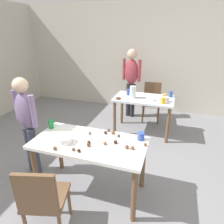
{
  "coord_description": "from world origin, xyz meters",
  "views": [
    {
      "loc": [
        0.85,
        -1.85,
        2.0
      ],
      "look_at": [
        0.05,
        0.61,
        0.9
      ],
      "focal_mm": 31.64,
      "sensor_mm": 36.0,
      "label": 1
    }
  ],
  "objects_px": {
    "person_girl_near": "(27,120)",
    "pitcher_far": "(133,92)",
    "dining_table_far": "(144,103)",
    "chair_near_table": "(43,198)",
    "person_adult_far": "(131,77)",
    "chair_far_table": "(152,99)",
    "mixing_bowl": "(65,140)",
    "dining_table_near": "(90,149)",
    "soda_can": "(51,124)"
  },
  "relations": [
    {
      "from": "dining_table_near",
      "to": "person_adult_far",
      "type": "height_order",
      "value": "person_adult_far"
    },
    {
      "from": "person_girl_near",
      "to": "mixing_bowl",
      "type": "relative_size",
      "value": 8.12
    },
    {
      "from": "mixing_bowl",
      "to": "pitcher_far",
      "type": "bearing_deg",
      "value": 77.87
    },
    {
      "from": "dining_table_far",
      "to": "mixing_bowl",
      "type": "height_order",
      "value": "mixing_bowl"
    },
    {
      "from": "chair_near_table",
      "to": "chair_far_table",
      "type": "xyz_separation_m",
      "value": [
        0.61,
        3.21,
        0.0
      ]
    },
    {
      "from": "dining_table_far",
      "to": "soda_can",
      "type": "height_order",
      "value": "soda_can"
    },
    {
      "from": "dining_table_far",
      "to": "pitcher_far",
      "type": "relative_size",
      "value": 4.9
    },
    {
      "from": "chair_far_table",
      "to": "dining_table_near",
      "type": "bearing_deg",
      "value": -99.76
    },
    {
      "from": "dining_table_near",
      "to": "dining_table_far",
      "type": "height_order",
      "value": "same"
    },
    {
      "from": "dining_table_far",
      "to": "pitcher_far",
      "type": "distance_m",
      "value": 0.32
    },
    {
      "from": "chair_near_table",
      "to": "person_girl_near",
      "type": "distance_m",
      "value": 1.17
    },
    {
      "from": "pitcher_far",
      "to": "dining_table_far",
      "type": "bearing_deg",
      "value": 18.73
    },
    {
      "from": "person_adult_far",
      "to": "person_girl_near",
      "type": "bearing_deg",
      "value": -109.8
    },
    {
      "from": "chair_far_table",
      "to": "pitcher_far",
      "type": "height_order",
      "value": "pitcher_far"
    },
    {
      "from": "dining_table_far",
      "to": "pitcher_far",
      "type": "height_order",
      "value": "pitcher_far"
    },
    {
      "from": "person_adult_far",
      "to": "soda_can",
      "type": "relative_size",
      "value": 13.02
    },
    {
      "from": "dining_table_far",
      "to": "chair_near_table",
      "type": "xyz_separation_m",
      "value": [
        -0.53,
        -2.52,
        -0.14
      ]
    },
    {
      "from": "chair_near_table",
      "to": "mixing_bowl",
      "type": "relative_size",
      "value": 4.92
    },
    {
      "from": "pitcher_far",
      "to": "person_girl_near",
      "type": "bearing_deg",
      "value": -123.7
    },
    {
      "from": "person_girl_near",
      "to": "person_adult_far",
      "type": "bearing_deg",
      "value": 70.2
    },
    {
      "from": "dining_table_near",
      "to": "chair_far_table",
      "type": "height_order",
      "value": "chair_far_table"
    },
    {
      "from": "chair_far_table",
      "to": "mixing_bowl",
      "type": "relative_size",
      "value": 4.92
    },
    {
      "from": "dining_table_near",
      "to": "person_adult_far",
      "type": "xyz_separation_m",
      "value": [
        -0.08,
        2.54,
        0.31
      ]
    },
    {
      "from": "dining_table_far",
      "to": "chair_near_table",
      "type": "bearing_deg",
      "value": -101.89
    },
    {
      "from": "chair_near_table",
      "to": "soda_can",
      "type": "xyz_separation_m",
      "value": [
        -0.45,
        0.87,
        0.31
      ]
    },
    {
      "from": "person_adult_far",
      "to": "dining_table_far",
      "type": "bearing_deg",
      "value": -59.57
    },
    {
      "from": "person_adult_far",
      "to": "pitcher_far",
      "type": "distance_m",
      "value": 0.84
    },
    {
      "from": "chair_far_table",
      "to": "mixing_bowl",
      "type": "xyz_separation_m",
      "value": [
        -0.69,
        -2.61,
        0.29
      ]
    },
    {
      "from": "person_girl_near",
      "to": "soda_can",
      "type": "height_order",
      "value": "person_girl_near"
    },
    {
      "from": "person_girl_near",
      "to": "person_adult_far",
      "type": "xyz_separation_m",
      "value": [
        0.88,
        2.45,
        0.1
      ]
    },
    {
      "from": "chair_far_table",
      "to": "mixing_bowl",
      "type": "height_order",
      "value": "chair_far_table"
    },
    {
      "from": "dining_table_near",
      "to": "soda_can",
      "type": "xyz_separation_m",
      "value": [
        -0.63,
        0.16,
        0.16
      ]
    },
    {
      "from": "soda_can",
      "to": "person_adult_far",
      "type": "bearing_deg",
      "value": 77.03
    },
    {
      "from": "chair_far_table",
      "to": "person_adult_far",
      "type": "relative_size",
      "value": 0.55
    },
    {
      "from": "dining_table_far",
      "to": "chair_far_table",
      "type": "distance_m",
      "value": 0.71
    },
    {
      "from": "person_girl_near",
      "to": "dining_table_near",
      "type": "bearing_deg",
      "value": -5.41
    },
    {
      "from": "chair_near_table",
      "to": "person_girl_near",
      "type": "height_order",
      "value": "person_girl_near"
    },
    {
      "from": "person_adult_far",
      "to": "chair_near_table",
      "type": "bearing_deg",
      "value": -91.8
    },
    {
      "from": "dining_table_near",
      "to": "pitcher_far",
      "type": "xyz_separation_m",
      "value": [
        0.14,
        1.74,
        0.22
      ]
    },
    {
      "from": "person_adult_far",
      "to": "pitcher_far",
      "type": "xyz_separation_m",
      "value": [
        0.22,
        -0.8,
        -0.09
      ]
    },
    {
      "from": "soda_can",
      "to": "chair_far_table",
      "type": "bearing_deg",
      "value": 65.7
    },
    {
      "from": "chair_near_table",
      "to": "dining_table_far",
      "type": "bearing_deg",
      "value": 78.11
    },
    {
      "from": "dining_table_near",
      "to": "dining_table_far",
      "type": "relative_size",
      "value": 1.19
    },
    {
      "from": "dining_table_near",
      "to": "person_girl_near",
      "type": "bearing_deg",
      "value": 174.59
    },
    {
      "from": "mixing_bowl",
      "to": "soda_can",
      "type": "height_order",
      "value": "soda_can"
    },
    {
      "from": "pitcher_far",
      "to": "chair_near_table",
      "type": "bearing_deg",
      "value": -97.44
    },
    {
      "from": "soda_can",
      "to": "chair_near_table",
      "type": "bearing_deg",
      "value": -62.67
    },
    {
      "from": "dining_table_near",
      "to": "dining_table_far",
      "type": "bearing_deg",
      "value": 79.09
    },
    {
      "from": "pitcher_far",
      "to": "dining_table_near",
      "type": "bearing_deg",
      "value": -94.54
    },
    {
      "from": "person_girl_near",
      "to": "pitcher_far",
      "type": "distance_m",
      "value": 1.98
    }
  ]
}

